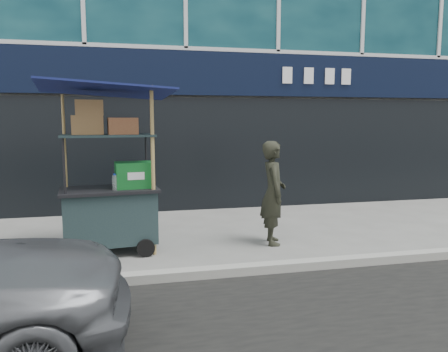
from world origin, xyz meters
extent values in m
plane|color=slate|center=(0.00, 0.00, 0.00)|extent=(80.00, 80.00, 0.00)
cube|color=#999991|center=(0.00, -0.20, 0.06)|extent=(80.00, 0.18, 0.12)
cube|color=black|center=(0.00, 3.86, 2.90)|extent=(15.68, 0.06, 0.90)
cube|color=black|center=(0.00, 3.90, 1.20)|extent=(15.68, 0.04, 2.40)
cube|color=#19282B|center=(-1.53, 1.15, 0.54)|extent=(1.35, 0.87, 0.75)
cylinder|color=black|center=(-1.94, 0.71, 0.13)|extent=(0.26, 0.08, 0.26)
cylinder|color=black|center=(-1.04, 0.79, 0.13)|extent=(0.26, 0.08, 0.26)
cube|color=black|center=(-1.53, 1.15, 0.93)|extent=(1.45, 0.96, 0.04)
cylinder|color=black|center=(-2.08, 0.77, 1.31)|extent=(0.04, 0.04, 0.80)
cylinder|color=black|center=(-0.91, 0.88, 1.31)|extent=(0.04, 0.04, 0.80)
cylinder|color=black|center=(-2.15, 1.41, 1.31)|extent=(0.04, 0.04, 0.80)
cylinder|color=black|center=(-0.97, 1.52, 1.31)|extent=(0.04, 0.04, 0.80)
cube|color=#19282B|center=(-1.53, 1.15, 1.71)|extent=(1.35, 0.87, 0.03)
cylinder|color=#A58B4A|center=(-0.91, 0.88, 1.20)|extent=(0.06, 0.06, 2.41)
cylinder|color=#A58B4A|center=(-2.15, 1.41, 1.15)|extent=(0.05, 0.05, 2.30)
cube|color=#0E0D4B|center=(-1.53, 1.15, 2.36)|extent=(1.94, 1.45, 0.21)
cube|color=#0D5525|center=(-1.17, 1.13, 1.14)|extent=(0.57, 0.42, 0.37)
cylinder|color=silver|center=(-1.44, 0.94, 1.06)|extent=(0.08, 0.08, 0.21)
cylinder|color=#173BAD|center=(-1.44, 0.94, 1.18)|extent=(0.04, 0.04, 0.02)
cube|color=brown|center=(-1.80, 1.17, 1.86)|extent=(0.46, 0.36, 0.27)
cube|color=#9B7143|center=(-1.31, 1.11, 1.85)|extent=(0.43, 0.34, 0.24)
cube|color=brown|center=(-1.77, 1.15, 2.10)|extent=(0.40, 0.31, 0.21)
imported|color=black|center=(0.94, 1.06, 0.81)|extent=(0.49, 0.65, 1.62)
camera|label=1|loc=(-1.30, -5.30, 1.93)|focal=35.00mm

